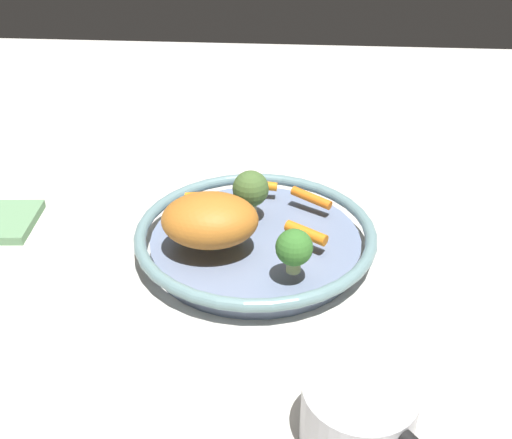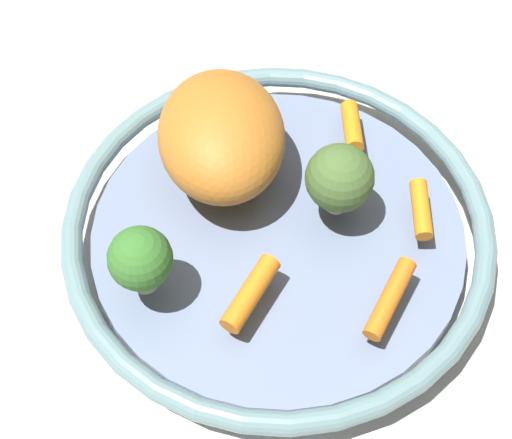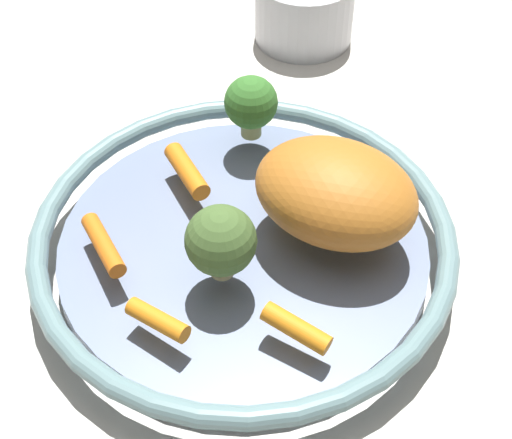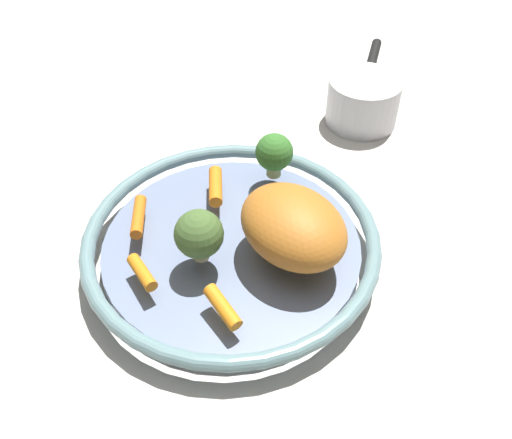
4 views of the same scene
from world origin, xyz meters
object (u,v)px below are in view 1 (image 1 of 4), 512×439
broccoli_floret_large (251,189)px  broccoli_floret_mid (294,248)px  saucepan (359,416)px  roast_chicken_piece (210,220)px  baby_carrot_left (306,233)px  baby_carrot_center (259,185)px  baby_carrot_near_rim (311,198)px  baby_carrot_back (202,197)px  serving_bowl (256,238)px

broccoli_floret_large → broccoli_floret_mid: (0.15, 0.07, -0.00)m
saucepan → broccoli_floret_mid: bearing=-162.5°
roast_chicken_piece → baby_carrot_left: bearing=98.4°
roast_chicken_piece → saucepan: size_ratio=0.78×
baby_carrot_center → broccoli_floret_large: 0.07m
baby_carrot_center → saucepan: (0.45, 0.13, -0.01)m
baby_carrot_left → saucepan: saucepan is taller
roast_chicken_piece → baby_carrot_center: 0.17m
baby_carrot_center → saucepan: 0.47m
baby_carrot_center → broccoli_floret_large: size_ratio=0.80×
baby_carrot_near_rim → broccoli_floret_large: bearing=-71.1°
baby_carrot_left → broccoli_floret_mid: broccoli_floret_mid is taller
baby_carrot_center → baby_carrot_back: baby_carrot_back is taller
serving_bowl → roast_chicken_piece: 0.09m
baby_carrot_center → broccoli_floret_mid: size_ratio=0.84×
serving_bowl → saucepan: bearing=21.3°
baby_carrot_center → baby_carrot_near_rim: size_ratio=0.75×
baby_carrot_back → broccoli_floret_mid: bearing=40.4°
broccoli_floret_mid → roast_chicken_piece: bearing=-117.1°
saucepan → broccoli_floret_large: bearing=-159.6°
baby_carrot_left → baby_carrot_near_rim: (-0.10, 0.01, -0.00)m
baby_carrot_back → baby_carrot_near_rim: same height
serving_bowl → saucepan: size_ratio=2.05×
baby_carrot_back → broccoli_floret_large: size_ratio=0.83×
roast_chicken_piece → saucepan: (0.29, 0.19, -0.04)m
broccoli_floret_mid → baby_carrot_center: bearing=-164.3°
serving_bowl → broccoli_floret_large: size_ratio=5.54×
baby_carrot_center → baby_carrot_back: size_ratio=0.96×
serving_bowl → saucepan: (0.33, 0.13, 0.01)m
serving_bowl → baby_carrot_center: bearing=-178.0°
roast_chicken_piece → broccoli_floret_mid: size_ratio=2.20×
baby_carrot_back → saucepan: (0.40, 0.22, -0.01)m
baby_carrot_center → baby_carrot_back: (0.05, -0.09, 0.00)m
baby_carrot_left → broccoli_floret_large: (-0.07, -0.09, 0.03)m
serving_bowl → baby_carrot_near_rim: 0.12m
broccoli_floret_large → broccoli_floret_mid: size_ratio=1.05×
serving_bowl → broccoli_floret_large: (-0.05, -0.01, 0.06)m
baby_carrot_left → baby_carrot_near_rim: size_ratio=0.94×
baby_carrot_near_rim → broccoli_floret_mid: (0.18, -0.02, 0.03)m
baby_carrot_near_rim → broccoli_floret_large: size_ratio=1.06×
baby_carrot_near_rim → broccoli_floret_large: 0.10m
baby_carrot_center → roast_chicken_piece: bearing=-19.1°
baby_carrot_near_rim → baby_carrot_left: bearing=-4.0°
broccoli_floret_large → saucepan: 0.41m
broccoli_floret_large → broccoli_floret_mid: 0.17m
roast_chicken_piece → broccoli_floret_large: 0.10m
roast_chicken_piece → baby_carrot_back: size_ratio=2.53×
serving_bowl → baby_carrot_back: baby_carrot_back is taller
serving_bowl → baby_carrot_center: size_ratio=6.94×
baby_carrot_left → saucepan: size_ratio=0.37×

